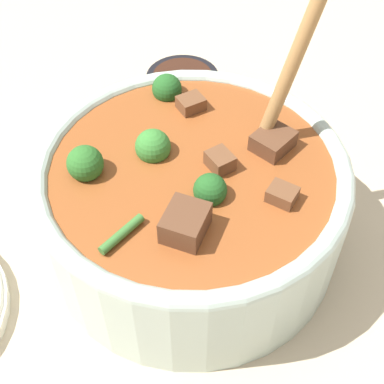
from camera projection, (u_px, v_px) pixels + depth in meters
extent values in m
plane|color=#C6B293|center=(192.00, 239.00, 0.52)|extent=(4.00, 4.00, 0.00)
cylinder|color=#B2C6BC|center=(192.00, 206.00, 0.48)|extent=(0.27, 0.27, 0.10)
torus|color=#B2C6BC|center=(192.00, 169.00, 0.45)|extent=(0.27, 0.27, 0.02)
cylinder|color=brown|center=(192.00, 190.00, 0.47)|extent=(0.25, 0.25, 0.06)
sphere|color=#387F33|center=(153.00, 147.00, 0.45)|extent=(0.03, 0.03, 0.03)
cylinder|color=#6B9956|center=(154.00, 165.00, 0.47)|extent=(0.01, 0.01, 0.01)
sphere|color=#235B23|center=(210.00, 190.00, 0.42)|extent=(0.03, 0.03, 0.03)
cylinder|color=#6B9956|center=(209.00, 206.00, 0.43)|extent=(0.01, 0.01, 0.01)
sphere|color=#2D6B28|center=(85.00, 163.00, 0.43)|extent=(0.03, 0.03, 0.03)
cylinder|color=#6B9956|center=(89.00, 182.00, 0.45)|extent=(0.01, 0.01, 0.01)
sphere|color=#235B23|center=(167.00, 89.00, 0.51)|extent=(0.03, 0.03, 0.03)
cylinder|color=#6B9956|center=(168.00, 106.00, 0.52)|extent=(0.01, 0.01, 0.01)
cube|color=brown|center=(220.00, 162.00, 0.44)|extent=(0.03, 0.03, 0.02)
cube|color=brown|center=(191.00, 105.00, 0.49)|extent=(0.03, 0.03, 0.02)
cube|color=brown|center=(185.00, 225.00, 0.39)|extent=(0.03, 0.04, 0.03)
cube|color=brown|center=(282.00, 196.00, 0.42)|extent=(0.03, 0.02, 0.02)
cube|color=brown|center=(272.00, 145.00, 0.46)|extent=(0.04, 0.04, 0.02)
cylinder|color=#3D7533|center=(122.00, 234.00, 0.39)|extent=(0.02, 0.04, 0.01)
ellipsoid|color=#A87A47|center=(259.00, 145.00, 0.47)|extent=(0.04, 0.03, 0.01)
cylinder|color=#A87A47|center=(312.00, 18.00, 0.40)|extent=(0.06, 0.06, 0.23)
cylinder|color=black|center=(183.00, 91.00, 0.64)|extent=(0.08, 0.08, 0.04)
cylinder|color=#381E14|center=(183.00, 80.00, 0.62)|extent=(0.07, 0.07, 0.02)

